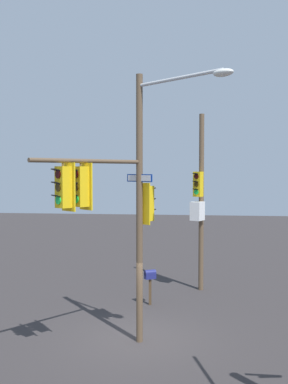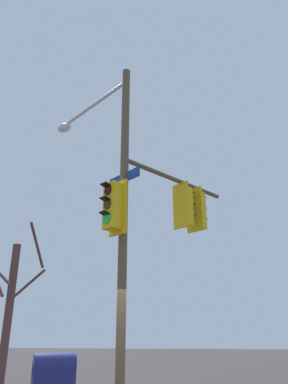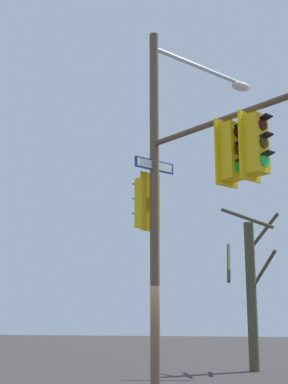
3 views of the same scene
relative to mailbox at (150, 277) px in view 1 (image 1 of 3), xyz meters
The scene contains 4 objects.
ground_plane 3.82m from the mailbox, ahead, with size 80.00×80.00×0.00m, color #322E2E.
main_signal_pole_assembly 5.98m from the mailbox, ahead, with size 3.60×5.20×8.30m.
secondary_pole_assembly 4.19m from the mailbox, 140.10° to the left, with size 0.83×0.67×7.86m.
mailbox is the anchor object (origin of this frame).
Camera 1 is at (13.94, 1.75, 5.37)m, focal length 41.98 mm.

